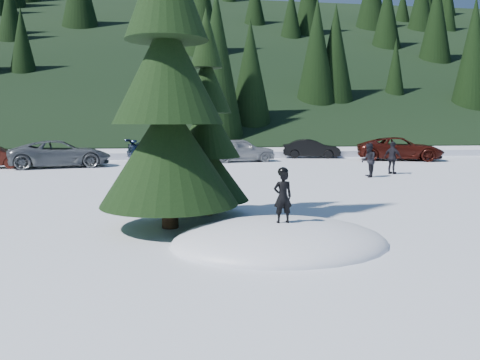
{
  "coord_description": "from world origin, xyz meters",
  "views": [
    {
      "loc": [
        -2.23,
        -9.08,
        2.47
      ],
      "look_at": [
        -0.54,
        1.79,
        1.1
      ],
      "focal_mm": 35.0,
      "sensor_mm": 36.0,
      "label": 1
    }
  ],
  "objects": [
    {
      "name": "ground",
      "position": [
        0.0,
        0.0,
        0.0
      ],
      "size": [
        200.0,
        200.0,
        0.0
      ],
      "primitive_type": "plane",
      "color": "white",
      "rests_on": "ground"
    },
    {
      "name": "snow_mound",
      "position": [
        0.0,
        0.0,
        0.0
      ],
      "size": [
        4.48,
        3.52,
        0.96
      ],
      "primitive_type": "ellipsoid",
      "color": "white",
      "rests_on": "ground"
    },
    {
      "name": "forest_hillside",
      "position": [
        0.0,
        54.0,
        12.5
      ],
      "size": [
        200.0,
        60.0,
        25.0
      ],
      "primitive_type": null,
      "color": "black",
      "rests_on": "ground"
    },
    {
      "name": "spruce_tall",
      "position": [
        -2.2,
        1.8,
        3.32
      ],
      "size": [
        3.2,
        3.2,
        8.6
      ],
      "color": "black",
      "rests_on": "ground"
    },
    {
      "name": "spruce_short",
      "position": [
        -1.2,
        3.2,
        2.1
      ],
      "size": [
        2.2,
        2.2,
        5.37
      ],
      "color": "black",
      "rests_on": "ground"
    },
    {
      "name": "child_skier",
      "position": [
        0.01,
        -0.18,
        1.0
      ],
      "size": [
        0.39,
        0.27,
        1.04
      ],
      "primitive_type": "imported",
      "rotation": [
        0.0,
        0.0,
        3.19
      ],
      "color": "black",
      "rests_on": "snow_mound"
    },
    {
      "name": "adult_0",
      "position": [
        6.65,
        10.63,
        0.76
      ],
      "size": [
        0.76,
        0.87,
        1.53
      ],
      "primitive_type": "imported",
      "rotation": [
        0.0,
        0.0,
        4.44
      ],
      "color": "black",
      "rests_on": "ground"
    },
    {
      "name": "adult_1",
      "position": [
        8.31,
        11.66,
        0.77
      ],
      "size": [
        0.81,
        0.97,
        1.55
      ],
      "primitive_type": "imported",
      "rotation": [
        0.0,
        0.0,
        2.14
      ],
      "color": "black",
      "rests_on": "ground"
    },
    {
      "name": "car_2",
      "position": [
        -8.04,
        17.68,
        0.73
      ],
      "size": [
        5.69,
        3.54,
        1.47
      ],
      "primitive_type": "imported",
      "rotation": [
        0.0,
        0.0,
        1.79
      ],
      "color": "#54585C",
      "rests_on": "ground"
    },
    {
      "name": "car_3",
      "position": [
        -2.25,
        21.05,
        0.73
      ],
      "size": [
        5.4,
        3.45,
        1.46
      ],
      "primitive_type": "imported",
      "rotation": [
        0.0,
        0.0,
        1.88
      ],
      "color": "black",
      "rests_on": "ground"
    },
    {
      "name": "car_4",
      "position": [
        2.2,
        19.61,
        0.74
      ],
      "size": [
        4.54,
        2.3,
        1.48
      ],
      "primitive_type": "imported",
      "rotation": [
        0.0,
        0.0,
        1.7
      ],
      "color": "gray",
      "rests_on": "ground"
    },
    {
      "name": "car_5",
      "position": [
        7.51,
        21.87,
        0.64
      ],
      "size": [
        4.06,
        2.11,
        1.27
      ],
      "primitive_type": "imported",
      "rotation": [
        0.0,
        0.0,
        1.37
      ],
      "color": "black",
      "rests_on": "ground"
    },
    {
      "name": "car_6",
      "position": [
        12.59,
        19.17,
        0.74
      ],
      "size": [
        5.84,
        4.04,
        1.48
      ],
      "primitive_type": "imported",
      "rotation": [
        0.0,
        0.0,
        1.24
      ],
      "color": "#360E09",
      "rests_on": "ground"
    }
  ]
}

